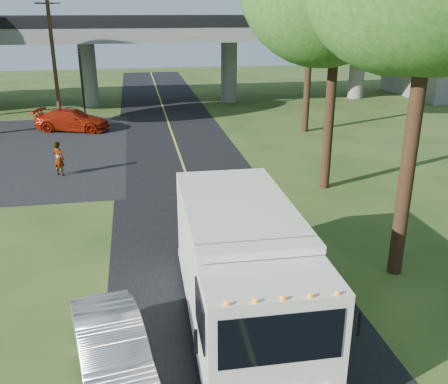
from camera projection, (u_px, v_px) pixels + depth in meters
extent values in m
plane|color=#2C4418|center=(232.00, 306.00, 14.15)|extent=(120.00, 120.00, 0.00)
cube|color=black|center=(191.00, 188.00, 23.37)|extent=(7.00, 90.00, 0.02)
cube|color=gold|center=(191.00, 187.00, 23.36)|extent=(0.12, 90.00, 0.01)
cube|color=slate|center=(159.00, 32.00, 41.58)|extent=(50.00, 9.00, 1.20)
cube|color=black|center=(161.00, 22.00, 37.21)|extent=(50.00, 0.25, 0.80)
cube|color=black|center=(155.00, 20.00, 45.33)|extent=(50.00, 0.25, 0.80)
cube|color=slate|center=(428.00, 63.00, 46.79)|extent=(4.00, 10.00, 6.00)
cylinder|color=slate|center=(88.00, 74.00, 41.73)|extent=(1.40, 1.40, 5.40)
cylinder|color=slate|center=(229.00, 71.00, 43.73)|extent=(1.40, 1.40, 5.40)
cylinder|color=slate|center=(357.00, 68.00, 45.73)|extent=(1.40, 1.40, 5.40)
cylinder|color=black|center=(82.00, 86.00, 36.23)|extent=(0.14, 0.14, 5.20)
imported|color=black|center=(80.00, 57.00, 35.54)|extent=(0.18, 0.22, 1.10)
cylinder|color=#472D19|center=(54.00, 62.00, 33.48)|extent=(0.26, 0.26, 9.00)
cube|color=#472D19|center=(47.00, 3.00, 32.19)|extent=(1.60, 0.10, 0.10)
cylinder|color=#382314|center=(408.00, 167.00, 14.77)|extent=(0.44, 0.44, 7.00)
cylinder|color=#382314|center=(330.00, 106.00, 22.15)|extent=(0.44, 0.44, 7.70)
cylinder|color=#382314|center=(307.00, 82.00, 32.94)|extent=(0.44, 0.44, 6.65)
sphere|color=#1D5716|center=(312.00, 3.00, 31.25)|extent=(5.58, 5.58, 5.58)
cube|color=silver|center=(235.00, 243.00, 13.57)|extent=(2.82, 5.08, 2.58)
cube|color=silver|center=(267.00, 323.00, 10.32)|extent=(2.78, 2.10, 2.35)
cube|color=black|center=(281.00, 338.00, 9.26)|extent=(2.41, 0.12, 1.09)
cube|color=silver|center=(238.00, 302.00, 13.69)|extent=(2.84, 6.68, 0.21)
cylinder|color=black|center=(210.00, 373.00, 10.80)|extent=(0.33, 1.04, 1.03)
cylinder|color=black|center=(314.00, 361.00, 11.16)|extent=(0.33, 1.04, 1.03)
cylinder|color=black|center=(189.00, 266.00, 15.25)|extent=(0.33, 1.04, 1.03)
cylinder|color=black|center=(263.00, 260.00, 15.61)|extent=(0.33, 1.04, 1.03)
imported|color=maroon|center=(73.00, 120.00, 34.02)|extent=(5.44, 3.40, 1.47)
imported|color=gray|center=(112.00, 351.00, 11.20)|extent=(2.22, 4.39, 1.38)
imported|color=gray|center=(59.00, 159.00, 24.81)|extent=(0.76, 0.71, 1.75)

